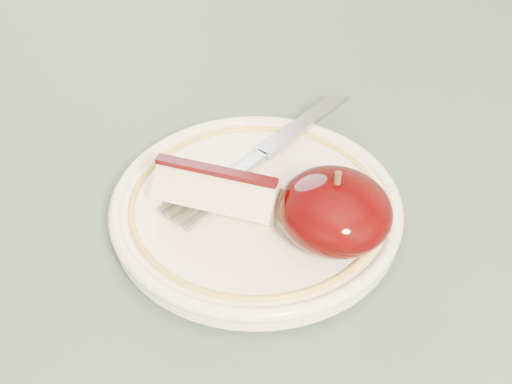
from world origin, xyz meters
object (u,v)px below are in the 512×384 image
Objects in this scene: plate at (256,208)px; apple_half at (334,211)px; fork at (261,155)px; table at (296,298)px.

apple_half is at bearing 5.93° from plate.
table is at bearing -102.43° from fork.
table is 4.91× the size of fork.
apple_half reaches higher than fork.
fork is at bearing 124.34° from plate.
plate is at bearing -143.98° from fork.
fork reaches higher than plate.
fork is at bearing 159.13° from apple_half.
table is 4.71× the size of plate.
table is 0.11m from plate.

